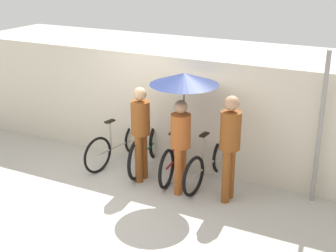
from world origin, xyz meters
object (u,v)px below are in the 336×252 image
at_px(parked_bicycle_3, 209,163).
at_px(pedestrian_trailing, 230,140).
at_px(parked_bicycle_1, 148,148).
at_px(parked_bicycle_2, 176,157).
at_px(pedestrian_center, 183,98).
at_px(pedestrian_leading, 141,127).
at_px(parked_bicycle_0, 118,145).

distance_m(parked_bicycle_3, pedestrian_trailing, 0.92).
height_order(parked_bicycle_1, parked_bicycle_2, parked_bicycle_1).
xyz_separation_m(parked_bicycle_2, pedestrian_center, (0.31, -0.42, 1.24)).
relative_size(parked_bicycle_1, pedestrian_leading, 1.02).
bearing_deg(parked_bicycle_0, parked_bicycle_2, -80.52).
bearing_deg(pedestrian_leading, parked_bicycle_0, 149.17).
relative_size(parked_bicycle_3, pedestrian_trailing, 0.98).
bearing_deg(pedestrian_center, parked_bicycle_1, 147.49).
height_order(parked_bicycle_0, pedestrian_leading, pedestrian_leading).
height_order(parked_bicycle_3, pedestrian_trailing, pedestrian_trailing).
bearing_deg(pedestrian_leading, parked_bicycle_2, 40.82).
bearing_deg(parked_bicycle_3, parked_bicycle_2, 95.15).
bearing_deg(parked_bicycle_1, parked_bicycle_0, 86.92).
bearing_deg(pedestrian_trailing, pedestrian_center, -175.86).
relative_size(pedestrian_center, pedestrian_trailing, 1.14).
xyz_separation_m(parked_bicycle_1, pedestrian_trailing, (1.72, -0.46, 0.63)).
bearing_deg(pedestrian_trailing, parked_bicycle_1, 168.36).
xyz_separation_m(parked_bicycle_2, pedestrian_leading, (-0.47, -0.42, 0.62)).
xyz_separation_m(parked_bicycle_0, parked_bicycle_1, (0.61, 0.04, 0.03)).
bearing_deg(parked_bicycle_0, parked_bicycle_1, -75.90).
bearing_deg(pedestrian_trailing, pedestrian_leading, -176.21).
bearing_deg(pedestrian_leading, parked_bicycle_3, 20.19).
distance_m(parked_bicycle_0, pedestrian_trailing, 2.45).
bearing_deg(pedestrian_trailing, parked_bicycle_0, 173.21).
distance_m(parked_bicycle_2, pedestrian_trailing, 1.35).
distance_m(pedestrian_leading, pedestrian_center, 1.00).
bearing_deg(pedestrian_leading, pedestrian_trailing, -0.58).
height_order(parked_bicycle_0, pedestrian_center, pedestrian_center).
height_order(parked_bicycle_0, parked_bicycle_2, parked_bicycle_0).
bearing_deg(parked_bicycle_2, parked_bicycle_0, 83.08).
relative_size(pedestrian_leading, pedestrian_trailing, 0.96).
height_order(parked_bicycle_0, parked_bicycle_3, parked_bicycle_3).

